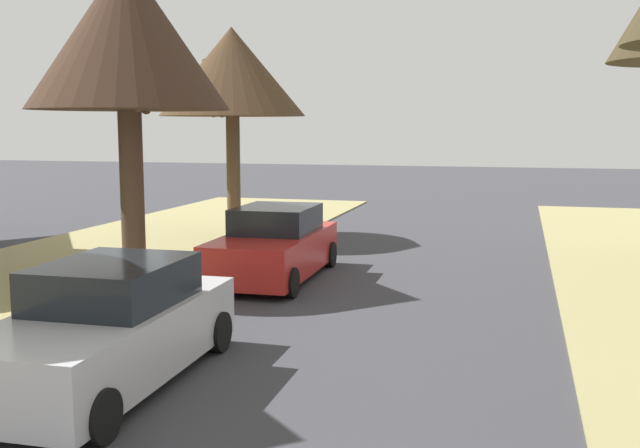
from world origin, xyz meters
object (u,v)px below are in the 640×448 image
street_tree_left_far (232,73)px  parked_sedan_silver (108,329)px  parked_sedan_red (274,246)px  street_tree_left_mid_b (127,36)px

street_tree_left_far → parked_sedan_silver: size_ratio=1.38×
parked_sedan_red → street_tree_left_far: bearing=119.9°
street_tree_left_mid_b → parked_sedan_red: street_tree_left_mid_b is taller
street_tree_left_mid_b → parked_sedan_red: bearing=20.3°
parked_sedan_red → street_tree_left_mid_b: bearing=-159.7°
street_tree_left_mid_b → street_tree_left_far: (-0.24, 6.38, -0.32)m
parked_sedan_silver → parked_sedan_red: (-0.06, 6.87, 0.00)m
street_tree_left_mid_b → street_tree_left_far: street_tree_left_mid_b is taller
street_tree_left_mid_b → parked_sedan_red: (2.82, 1.04, -4.44)m
street_tree_left_far → parked_sedan_silver: (3.13, -12.20, -4.12)m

